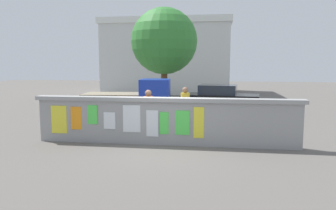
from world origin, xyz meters
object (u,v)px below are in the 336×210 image
person_bystander (185,104)px  auto_rickshaw_truck (132,102)px  person_walking (148,109)px  tree_roadside (164,41)px  car_parked (221,98)px  bicycle_near (206,115)px  motorcycle (233,121)px

person_bystander → auto_rickshaw_truck: bearing=154.7°
person_walking → tree_roadside: size_ratio=0.28×
car_parked → tree_roadside: (-3.30, 1.81, 3.07)m
bicycle_near → tree_roadside: bearing=115.9°
bicycle_near → tree_roadside: 7.00m
person_bystander → tree_roadside: size_ratio=0.28×
motorcycle → person_walking: person_walking is taller
tree_roadside → person_walking: bearing=-84.5°
motorcycle → person_walking: bearing=-160.8°
bicycle_near → person_walking: 3.53m
motorcycle → person_bystander: person_bystander is taller
auto_rickshaw_truck → car_parked: 5.47m
tree_roadside → person_bystander: bearing=-74.6°
car_parked → tree_roadside: bearing=151.2°
auto_rickshaw_truck → tree_roadside: bearing=85.5°
bicycle_near → person_walking: bearing=-122.3°
auto_rickshaw_truck → person_walking: (1.26, -2.63, 0.09)m
car_parked → tree_roadside: size_ratio=0.69×
person_walking → auto_rickshaw_truck: bearing=115.6°
car_parked → person_walking: (-2.49, -6.61, 0.26)m
person_walking → car_parked: bearing=69.3°
auto_rickshaw_truck → person_bystander: size_ratio=2.30×
bicycle_near → tree_roadside: tree_roadside is taller
person_walking → bicycle_near: bearing=57.7°
auto_rickshaw_truck → car_parked: (3.75, 3.97, -0.17)m
car_parked → motorcycle: (0.39, -5.60, -0.27)m
motorcycle → person_bystander: bearing=164.0°
auto_rickshaw_truck → person_bystander: bearing=-25.3°
auto_rickshaw_truck → bicycle_near: bearing=5.5°
motorcycle → bicycle_near: (-1.02, 1.93, -0.10)m
car_parked → motorcycle: car_parked is taller
bicycle_near → person_walking: (-1.86, -2.93, 0.62)m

